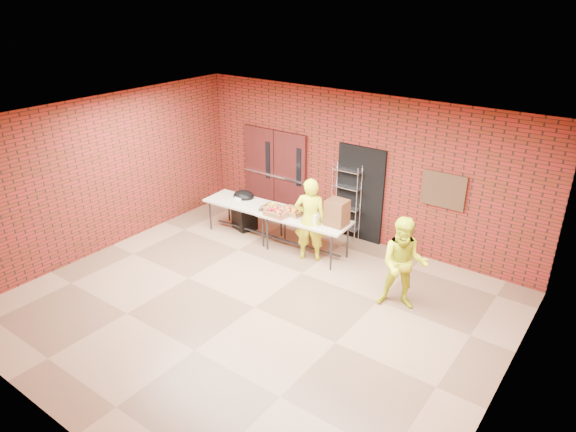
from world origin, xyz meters
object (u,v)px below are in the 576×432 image
object	(u,v)px
covered_grill	(244,209)
table_right	(305,221)
table_left	(246,205)
wire_rack	(346,202)
volunteer_woman	(310,220)
coffee_dispenser	(337,213)
volunteer_man	(404,264)

from	to	relation	value
covered_grill	table_right	bearing A→B (deg)	15.56
table_left	table_right	world-z (taller)	table_right
table_left	wire_rack	bearing A→B (deg)	28.96
table_right	volunteer_woman	size ratio (longest dim) A/B	1.13
covered_grill	coffee_dispenser	bearing A→B (deg)	19.11
volunteer_woman	table_right	bearing A→B (deg)	-58.94
table_left	covered_grill	size ratio (longest dim) A/B	2.06
table_right	coffee_dispenser	bearing A→B (deg)	3.56
wire_rack	table_left	distance (m)	2.19
coffee_dispenser	volunteer_man	bearing A→B (deg)	-22.97
wire_rack	volunteer_woman	world-z (taller)	volunteer_woman
table_right	covered_grill	bearing A→B (deg)	171.03
table_right	coffee_dispenser	world-z (taller)	coffee_dispenser
wire_rack	table_left	bearing A→B (deg)	-149.23
coffee_dispenser	volunteer_woman	bearing A→B (deg)	-149.76
table_left	coffee_dispenser	world-z (taller)	coffee_dispenser
table_left	coffee_dispenser	size ratio (longest dim) A/B	3.63
table_left	volunteer_woman	bearing A→B (deg)	-6.99
wire_rack	volunteer_man	world-z (taller)	wire_rack
coffee_dispenser	covered_grill	bearing A→B (deg)	178.86
table_left	covered_grill	world-z (taller)	covered_grill
coffee_dispenser	table_right	bearing A→B (deg)	-172.16
wire_rack	volunteer_man	xyz separation A→B (m)	(2.17, -1.77, -0.02)
table_right	covered_grill	world-z (taller)	covered_grill
coffee_dispenser	wire_rack	bearing A→B (deg)	110.61
wire_rack	volunteer_man	distance (m)	2.80
table_left	volunteer_man	size ratio (longest dim) A/B	1.14
table_left	volunteer_man	xyz separation A→B (m)	(4.01, -0.60, 0.13)
wire_rack	table_left	xyz separation A→B (m)	(-1.84, -1.18, -0.15)
table_left	covered_grill	distance (m)	0.41
volunteer_woman	volunteer_man	bearing A→B (deg)	143.39
wire_rack	table_left	world-z (taller)	wire_rack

